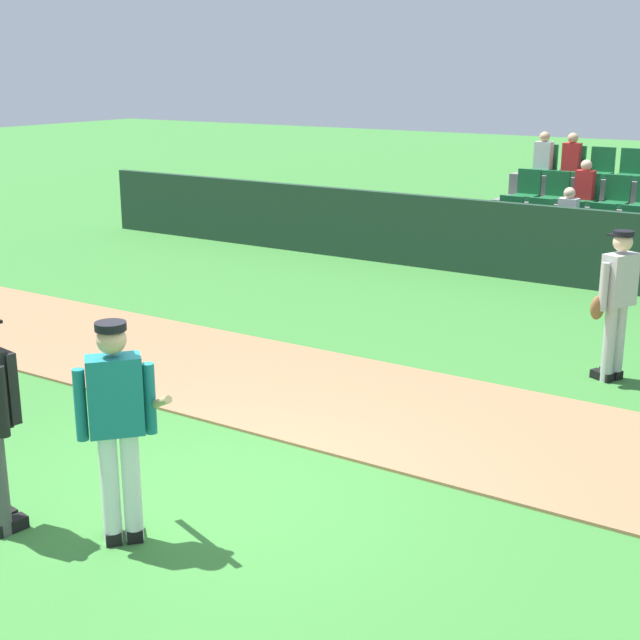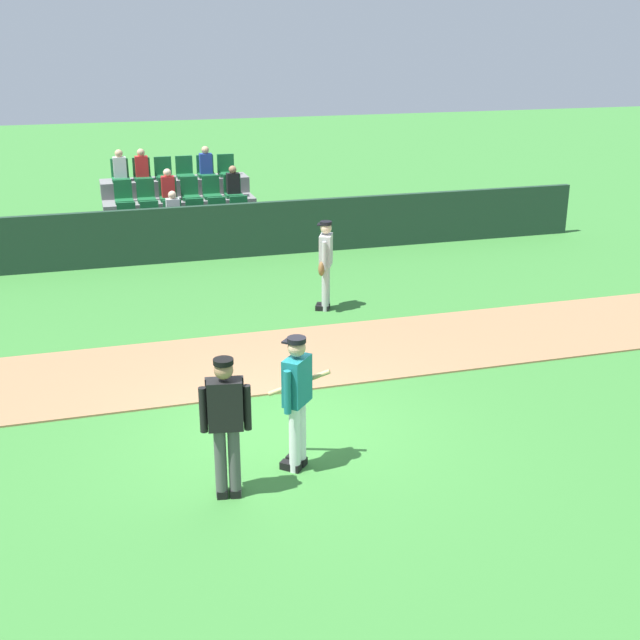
{
  "view_description": "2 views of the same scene",
  "coord_description": "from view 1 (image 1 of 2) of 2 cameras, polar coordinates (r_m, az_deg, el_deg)",
  "views": [
    {
      "loc": [
        4.6,
        -5.33,
        3.55
      ],
      "look_at": [
        -0.14,
        2.0,
        1.08
      ],
      "focal_mm": 50.89,
      "sensor_mm": 36.0,
      "label": 1
    },
    {
      "loc": [
        -2.35,
        -9.69,
        5.25
      ],
      "look_at": [
        0.78,
        1.02,
        1.23
      ],
      "focal_mm": 46.02,
      "sensor_mm": 36.0,
      "label": 2
    }
  ],
  "objects": [
    {
      "name": "infield_dirt_path",
      "position": [
        9.85,
        2.68,
        -5.24
      ],
      "size": [
        28.0,
        2.64,
        0.03
      ],
      "primitive_type": "cube",
      "color": "#9E704C",
      "rests_on": "ground"
    },
    {
      "name": "dugout_fence",
      "position": [
        15.49,
        15.07,
        4.48
      ],
      "size": [
        20.0,
        0.16,
        1.3
      ],
      "primitive_type": "cube",
      "color": "#1E3828",
      "rests_on": "ground"
    },
    {
      "name": "batter_teal_jersey",
      "position": [
        6.95,
        -12.6,
        -6.42
      ],
      "size": [
        0.75,
        0.68,
        1.76
      ],
      "color": "white",
      "rests_on": "ground"
    },
    {
      "name": "runner_grey_jersey",
      "position": [
        10.84,
        18.13,
        1.2
      ],
      "size": [
        0.43,
        0.61,
        1.76
      ],
      "color": "#B2B2B2",
      "rests_on": "ground"
    },
    {
      "name": "ground_plane",
      "position": [
        7.89,
        -7.18,
        -11.07
      ],
      "size": [
        80.0,
        80.0,
        0.0
      ],
      "primitive_type": "plane",
      "color": "#387A33"
    },
    {
      "name": "stadium_bleachers",
      "position": [
        17.27,
        17.03,
        5.4
      ],
      "size": [
        3.9,
        2.95,
        2.3
      ],
      "color": "slate",
      "rests_on": "ground"
    }
  ]
}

